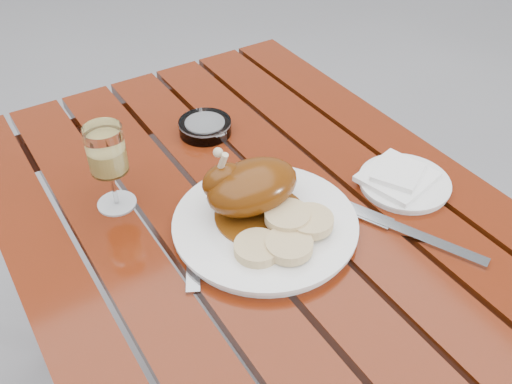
% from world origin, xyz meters
% --- Properties ---
extents(table, '(0.80, 1.20, 0.75)m').
position_xyz_m(table, '(0.00, 0.00, 0.38)').
color(table, maroon).
rests_on(table, ground).
extents(dinner_plate, '(0.33, 0.33, 0.02)m').
position_xyz_m(dinner_plate, '(-0.01, -0.00, 0.76)').
color(dinner_plate, white).
rests_on(dinner_plate, table).
extents(roast_duck, '(0.16, 0.16, 0.12)m').
position_xyz_m(roast_duck, '(-0.02, 0.04, 0.81)').
color(roast_duck, '#5F2F0A').
rests_on(roast_duck, dinner_plate).
extents(bread_dumplings, '(0.17, 0.12, 0.03)m').
position_xyz_m(bread_dumplings, '(-0.01, -0.05, 0.78)').
color(bread_dumplings, '#D3B581').
rests_on(bread_dumplings, dinner_plate).
extents(wine_glass, '(0.07, 0.07, 0.16)m').
position_xyz_m(wine_glass, '(-0.20, 0.19, 0.83)').
color(wine_glass, '#D9C163').
rests_on(wine_glass, table).
extents(side_plate, '(0.21, 0.21, 0.01)m').
position_xyz_m(side_plate, '(0.26, -0.04, 0.76)').
color(side_plate, white).
rests_on(side_plate, table).
extents(napkin, '(0.14, 0.14, 0.01)m').
position_xyz_m(napkin, '(0.25, -0.03, 0.77)').
color(napkin, white).
rests_on(napkin, side_plate).
extents(ashtray, '(0.12, 0.12, 0.03)m').
position_xyz_m(ashtray, '(0.04, 0.31, 0.76)').
color(ashtray, '#B2B7BC').
rests_on(ashtray, table).
extents(fork, '(0.10, 0.16, 0.01)m').
position_xyz_m(fork, '(-0.14, 0.02, 0.75)').
color(fork, gray).
rests_on(fork, table).
extents(knife, '(0.11, 0.21, 0.01)m').
position_xyz_m(knife, '(0.19, -0.15, 0.75)').
color(knife, gray).
rests_on(knife, table).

